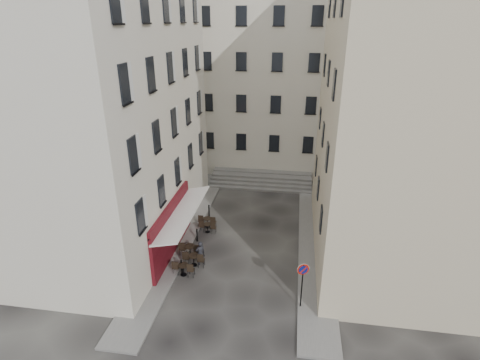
% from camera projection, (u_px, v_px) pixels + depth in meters
% --- Properties ---
extents(ground, '(90.00, 90.00, 0.00)m').
position_uv_depth(ground, '(239.00, 268.00, 22.43)').
color(ground, black).
rests_on(ground, ground).
extents(sidewalk_left, '(2.00, 22.00, 0.12)m').
position_uv_depth(sidewalk_left, '(186.00, 228.00, 26.67)').
color(sidewalk_left, slate).
rests_on(sidewalk_left, ground).
extents(sidewalk_right, '(2.00, 18.00, 0.12)m').
position_uv_depth(sidewalk_right, '(314.00, 246.00, 24.51)').
color(sidewalk_right, slate).
rests_on(sidewalk_right, ground).
extents(building_left, '(12.20, 16.20, 20.60)m').
position_uv_depth(building_left, '(75.00, 81.00, 22.56)').
color(building_left, beige).
rests_on(building_left, ground).
extents(building_right, '(12.20, 14.20, 18.60)m').
position_uv_depth(building_right, '(438.00, 107.00, 20.47)').
color(building_right, beige).
rests_on(building_right, ground).
extents(building_back, '(18.20, 10.20, 18.60)m').
position_uv_depth(building_back, '(259.00, 69.00, 36.16)').
color(building_back, beige).
rests_on(building_back, ground).
extents(cafe_storefront, '(1.74, 7.30, 3.50)m').
position_uv_depth(cafe_storefront, '(173.00, 227.00, 23.21)').
color(cafe_storefront, '#44090F').
rests_on(cafe_storefront, ground).
extents(stone_steps, '(9.00, 3.15, 0.80)m').
position_uv_depth(stone_steps, '(261.00, 180.00, 33.70)').
color(stone_steps, '#625F5D').
rests_on(stone_steps, ground).
extents(bollard_near, '(0.12, 0.12, 0.98)m').
position_uv_depth(bollard_near, '(182.00, 266.00, 21.77)').
color(bollard_near, black).
rests_on(bollard_near, ground).
extents(bollard_mid, '(0.12, 0.12, 0.98)m').
position_uv_depth(bollard_mid, '(197.00, 234.00, 24.95)').
color(bollard_mid, black).
rests_on(bollard_mid, ground).
extents(bollard_far, '(0.12, 0.12, 0.98)m').
position_uv_depth(bollard_far, '(209.00, 210.00, 28.13)').
color(bollard_far, black).
rests_on(bollard_far, ground).
extents(no_parking_sign, '(0.59, 0.23, 2.72)m').
position_uv_depth(no_parking_sign, '(303.00, 278.00, 18.58)').
color(no_parking_sign, black).
rests_on(no_parking_sign, ground).
extents(bistro_table_a, '(1.31, 0.61, 0.92)m').
position_uv_depth(bistro_table_a, '(184.00, 268.00, 21.64)').
color(bistro_table_a, black).
rests_on(bistro_table_a, ground).
extents(bistro_table_b, '(1.34, 0.63, 0.94)m').
position_uv_depth(bistro_table_b, '(194.00, 259.00, 22.49)').
color(bistro_table_b, black).
rests_on(bistro_table_b, ground).
extents(bistro_table_c, '(1.41, 0.66, 0.99)m').
position_uv_depth(bistro_table_c, '(190.00, 250.00, 23.34)').
color(bistro_table_c, black).
rests_on(bistro_table_c, ground).
extents(bistro_table_d, '(1.20, 0.56, 0.84)m').
position_uv_depth(bistro_table_d, '(208.00, 227.00, 26.05)').
color(bistro_table_d, black).
rests_on(bistro_table_d, ground).
extents(bistro_table_e, '(1.28, 0.60, 0.90)m').
position_uv_depth(bistro_table_e, '(207.00, 221.00, 26.72)').
color(bistro_table_e, black).
rests_on(bistro_table_e, ground).
extents(pedestrian, '(0.69, 0.65, 1.59)m').
position_uv_depth(pedestrian, '(200.00, 253.00, 22.50)').
color(pedestrian, '#222228').
rests_on(pedestrian, ground).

